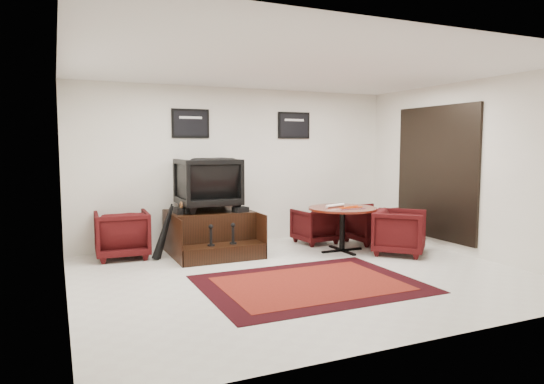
% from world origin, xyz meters
% --- Properties ---
extents(ground, '(6.00, 6.00, 0.00)m').
position_xyz_m(ground, '(0.00, 0.00, 0.00)').
color(ground, silver).
rests_on(ground, ground).
extents(room_shell, '(6.02, 5.02, 2.81)m').
position_xyz_m(room_shell, '(0.41, 0.12, 1.79)').
color(room_shell, white).
rests_on(room_shell, ground).
extents(area_rug, '(2.73, 2.05, 0.01)m').
position_xyz_m(area_rug, '(-0.14, -0.48, 0.01)').
color(area_rug, black).
rests_on(area_rug, ground).
extents(shine_podium, '(1.35, 1.38, 0.69)m').
position_xyz_m(shine_podium, '(-0.77, 1.81, 0.32)').
color(shine_podium, black).
rests_on(shine_podium, ground).
extents(shine_chair, '(0.95, 0.89, 0.98)m').
position_xyz_m(shine_chair, '(-0.77, 1.95, 1.18)').
color(shine_chair, black).
rests_on(shine_chair, shine_podium).
extents(shoes_pair, '(0.23, 0.27, 0.10)m').
position_xyz_m(shoes_pair, '(-1.26, 1.74, 0.74)').
color(shoes_pair, black).
rests_on(shoes_pair, shine_podium).
extents(polish_kit, '(0.28, 0.23, 0.08)m').
position_xyz_m(polish_kit, '(-0.34, 1.53, 0.73)').
color(polish_kit, black).
rests_on(polish_kit, shine_podium).
extents(umbrella_black, '(0.34, 0.13, 0.90)m').
position_xyz_m(umbrella_black, '(-1.57, 1.66, 0.45)').
color(umbrella_black, black).
rests_on(umbrella_black, ground).
extents(umbrella_hooked, '(0.32, 0.12, 0.86)m').
position_xyz_m(umbrella_hooked, '(-1.53, 1.73, 0.43)').
color(umbrella_hooked, black).
rests_on(umbrella_hooked, ground).
extents(armchair_side, '(0.83, 0.78, 0.82)m').
position_xyz_m(armchair_side, '(-2.14, 2.04, 0.41)').
color(armchair_side, black).
rests_on(armchair_side, ground).
extents(meeting_table, '(1.13, 1.13, 0.74)m').
position_xyz_m(meeting_table, '(1.28, 1.02, 0.65)').
color(meeting_table, '#46110A').
rests_on(meeting_table, ground).
extents(table_chair_back, '(0.74, 0.70, 0.70)m').
position_xyz_m(table_chair_back, '(1.21, 1.82, 0.35)').
color(table_chair_back, black).
rests_on(table_chair_back, ground).
extents(table_chair_window, '(0.75, 0.79, 0.76)m').
position_xyz_m(table_chair_window, '(2.13, 1.42, 0.38)').
color(table_chair_window, black).
rests_on(table_chair_window, ground).
extents(table_chair_corner, '(1.07, 1.07, 0.80)m').
position_xyz_m(table_chair_corner, '(2.02, 0.45, 0.40)').
color(table_chair_corner, black).
rests_on(table_chair_corner, ground).
extents(paper_roll, '(0.42, 0.17, 0.05)m').
position_xyz_m(paper_roll, '(1.20, 1.12, 0.77)').
color(paper_roll, white).
rests_on(paper_roll, meeting_table).
extents(table_clutter, '(0.57, 0.37, 0.01)m').
position_xyz_m(table_clutter, '(1.38, 0.91, 0.75)').
color(table_clutter, '#EA4C0D').
rests_on(table_clutter, meeting_table).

